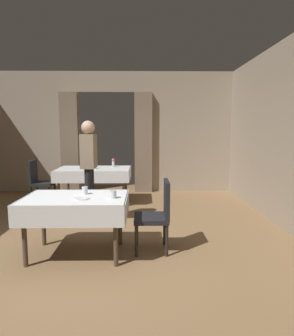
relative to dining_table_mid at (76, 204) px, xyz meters
name	(u,v)px	position (x,y,z in m)	size (l,w,h in m)	color
ground	(67,263)	(-0.07, -0.25, -0.65)	(10.08, 10.08, 0.00)	olive
wall_back	(107,132)	(-0.07, 3.93, 0.86)	(6.40, 0.27, 3.00)	gray
dining_table_mid	(76,204)	(0.00, 0.00, 0.00)	(1.28, 0.88, 0.75)	#4C3D2D
dining_table_far	(94,172)	(-0.22, 2.71, 0.01)	(1.56, 0.98, 0.75)	#4C3D2D
chair_mid_right	(158,212)	(1.03, 0.12, -0.14)	(0.44, 0.44, 0.93)	black
chair_far_left	(39,180)	(-1.38, 2.63, -0.14)	(0.44, 0.44, 0.93)	black
plate_mid_a	(82,199)	(0.10, -0.13, 0.10)	(0.18, 0.18, 0.01)	white
glass_mid_b	(113,194)	(0.47, -0.08, 0.14)	(0.08, 0.08, 0.09)	silver
glass_mid_c	(85,190)	(0.09, 0.14, 0.15)	(0.07, 0.07, 0.10)	silver
flower_vase_far	(113,162)	(0.18, 2.96, 0.20)	(0.07, 0.07, 0.19)	silver
glass_far_b	(95,167)	(-0.18, 2.63, 0.14)	(0.07, 0.07, 0.09)	silver
person_waiter_by_doorway	(89,163)	(-0.05, 1.24, 0.37)	(0.23, 0.36, 1.72)	black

